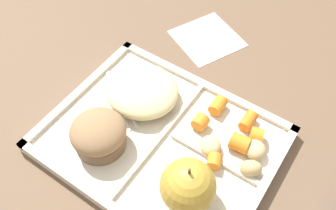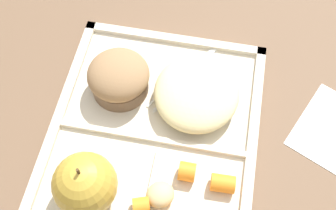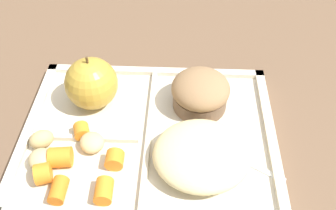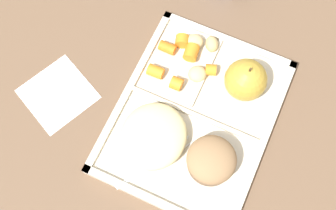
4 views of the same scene
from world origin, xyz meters
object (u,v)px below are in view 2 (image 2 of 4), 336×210
Objects in this scene: green_apple at (85,184)px; plastic_fork at (182,80)px; bran_muffin at (119,78)px; lunch_tray at (152,142)px.

plastic_fork is at bearing -24.10° from green_apple.
bran_muffin is 0.09m from plastic_fork.
plastic_fork is at bearing -71.27° from bran_muffin.
green_apple reaches higher than plastic_fork.
bran_muffin is at bearing -0.00° from green_apple.
green_apple is 0.62× the size of plastic_fork.
plastic_fork is (0.10, -0.02, 0.01)m from lunch_tray.
green_apple is at bearing 155.90° from plastic_fork.
lunch_tray is 4.07× the size of green_apple.
green_apple is 0.21m from plastic_fork.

